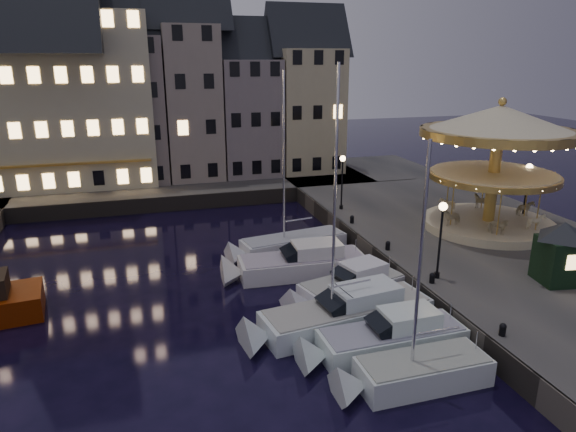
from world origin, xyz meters
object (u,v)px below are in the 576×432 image
object	(u,v)px
motorboat_b	(383,341)
bollard_d	(352,219)
motorboat_f	(286,246)
ticket_kiosk	(562,242)
streetlamp_b	(441,229)
bollard_c	(388,245)
motorboat_a	(410,374)
bollard_b	(432,277)
motorboat_e	(296,265)
bollard_a	(503,329)
motorboat_c	(340,315)
motorboat_d	(346,290)
streetlamp_d	(527,184)
carousel	(498,144)
streetlamp_c	(342,175)

from	to	relation	value
motorboat_b	bollard_d	bearing A→B (deg)	72.31
motorboat_f	ticket_kiosk	world-z (taller)	motorboat_f
streetlamp_b	bollard_c	xyz separation A→B (m)	(-0.60, 4.50, -2.41)
streetlamp_b	motorboat_a	size ratio (longest dim) A/B	0.39
bollard_b	bollard_d	world-z (taller)	same
motorboat_a	motorboat_e	xyz separation A→B (m)	(-1.11, 11.74, 0.11)
bollard_a	motorboat_c	bearing A→B (deg)	139.58
bollard_a	bollard_c	xyz separation A→B (m)	(0.00, 10.50, 0.00)
motorboat_a	motorboat_e	distance (m)	11.79
bollard_b	ticket_kiosk	xyz separation A→B (m)	(6.32, -1.70, 1.90)
motorboat_c	motorboat_f	world-z (taller)	motorboat_c
bollard_c	bollard_d	distance (m)	5.50
motorboat_d	motorboat_f	size ratio (longest dim) A/B	0.64
streetlamp_d	bollard_a	size ratio (longest dim) A/B	7.32
motorboat_b	motorboat_d	distance (m)	5.29
bollard_b	motorboat_c	distance (m)	5.60
motorboat_c	carousel	distance (m)	17.22
motorboat_c	bollard_a	bearing A→B (deg)	-40.42
motorboat_e	carousel	bearing A→B (deg)	4.30
carousel	streetlamp_d	bearing A→B (deg)	10.42
streetlamp_d	motorboat_b	world-z (taller)	streetlamp_d
bollard_b	motorboat_a	bearing A→B (deg)	-127.28
bollard_d	motorboat_a	bearing A→B (deg)	-105.35
motorboat_b	motorboat_f	xyz separation A→B (m)	(-0.75, 12.82, -0.11)
motorboat_c	motorboat_d	bearing A→B (deg)	61.82
bollard_c	motorboat_b	size ratio (longest dim) A/B	0.08
carousel	ticket_kiosk	distance (m)	9.56
motorboat_b	ticket_kiosk	xyz separation A→B (m)	(10.78, 1.78, 2.87)
streetlamp_c	bollard_c	bearing A→B (deg)	-93.81
motorboat_c	ticket_kiosk	bearing A→B (deg)	-4.10
bollard_a	bollard_c	size ratio (longest dim) A/B	1.00
bollard_d	ticket_kiosk	distance (m)	13.87
streetlamp_c	motorboat_c	bearing A→B (deg)	-112.19
bollard_d	bollard_a	bearing A→B (deg)	-90.00
bollard_c	motorboat_f	bearing A→B (deg)	140.20
bollard_b	motorboat_f	xyz separation A→B (m)	(-5.21, 9.34, -1.07)
streetlamp_b	bollard_a	world-z (taller)	streetlamp_b
motorboat_e	streetlamp_d	bearing A→B (deg)	5.48
streetlamp_d	ticket_kiosk	size ratio (longest dim) A/B	1.12
streetlamp_b	streetlamp_c	distance (m)	13.50
bollard_a	motorboat_c	world-z (taller)	motorboat_c
bollard_a	motorboat_a	size ratio (longest dim) A/B	0.05
streetlamp_b	carousel	xyz separation A→B (m)	(7.94, 6.38, 3.07)
bollard_d	motorboat_d	xyz separation A→B (m)	(-4.04, -8.71, -0.96)
bollard_b	bollard_d	size ratio (longest dim) A/B	1.00
motorboat_c	motorboat_d	xyz separation A→B (m)	(1.42, 2.65, -0.04)
motorboat_b	motorboat_c	distance (m)	2.81
bollard_c	ticket_kiosk	size ratio (longest dim) A/B	0.15
bollard_c	motorboat_f	xyz separation A→B (m)	(-5.21, 4.34, -1.07)
streetlamp_d	motorboat_e	distance (m)	17.91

